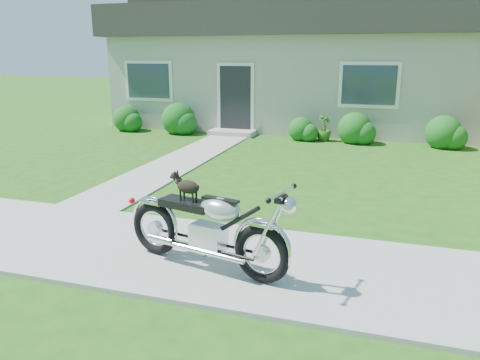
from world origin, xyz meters
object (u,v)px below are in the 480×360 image
at_px(potted_plant_left, 178,122).
at_px(house, 302,63).
at_px(motorcycle_with_dog, 208,228).
at_px(potted_plant_right, 324,128).

bearing_deg(potted_plant_left, house, 46.37).
distance_m(potted_plant_left, motorcycle_with_dog, 9.99).
height_order(house, motorcycle_with_dog, house).
distance_m(house, potted_plant_right, 4.10).
height_order(potted_plant_right, motorcycle_with_dog, motorcycle_with_dog).
distance_m(potted_plant_left, potted_plant_right, 4.63).
xyz_separation_m(potted_plant_right, motorcycle_with_dog, (-0.12, -8.91, 0.16)).
relative_size(potted_plant_left, potted_plant_right, 0.98).
xyz_separation_m(house, motorcycle_with_dog, (1.23, -12.36, -1.62)).
bearing_deg(house, potted_plant_right, -68.69).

